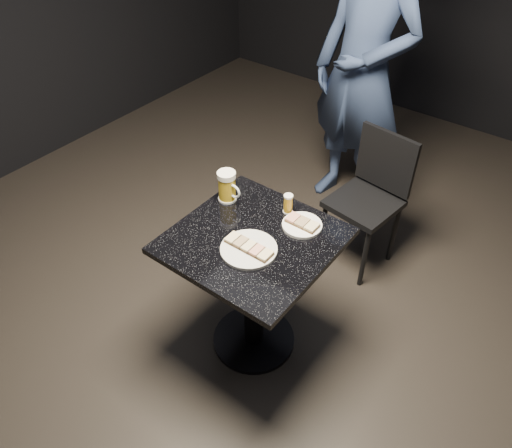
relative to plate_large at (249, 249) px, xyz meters
The scene contains 10 objects.
floor 0.76m from the plate_large, 113.52° to the left, with size 6.00×6.00×0.00m, color black.
plate_large is the anchor object (origin of this frame).
plate_small 0.29m from the plate_large, 70.73° to the left, with size 0.19×0.19×0.01m, color white.
patron 1.53m from the plate_large, 100.08° to the left, with size 0.71×0.47×1.95m, color navy.
table 0.26m from the plate_large, 113.52° to the left, with size 0.70×0.70×0.75m.
beer_mug 0.39m from the plate_large, 143.59° to the left, with size 0.13×0.09×0.16m.
beer_tumbler 0.33m from the plate_large, 92.89° to the left, with size 0.05×0.05×0.10m.
chair 1.07m from the plate_large, 84.24° to the left, with size 0.41×0.41×0.85m.
canapes_on_plate_large 0.02m from the plate_large, 63.43° to the left, with size 0.23×0.07×0.02m.
canapes_on_plate_small 0.29m from the plate_large, 70.73° to the left, with size 0.15×0.07×0.02m.
Camera 1 is at (1.01, -1.31, 2.25)m, focal length 35.00 mm.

